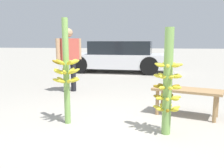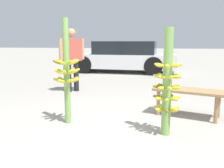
# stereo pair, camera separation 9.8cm
# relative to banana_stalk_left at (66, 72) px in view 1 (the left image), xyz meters

# --- Properties ---
(ground_plane) EXTENTS (80.00, 80.00, 0.00)m
(ground_plane) POSITION_rel_banana_stalk_left_xyz_m (0.77, -0.39, -0.81)
(ground_plane) COLOR #9E998E
(banana_stalk_left) EXTENTS (0.43, 0.43, 1.61)m
(banana_stalk_left) POSITION_rel_banana_stalk_left_xyz_m (0.00, 0.00, 0.00)
(banana_stalk_left) COLOR #7AA851
(banana_stalk_left) RESTS_ON ground_plane
(banana_stalk_center) EXTENTS (0.39, 0.39, 1.45)m
(banana_stalk_center) POSITION_rel_banana_stalk_left_xyz_m (1.49, -0.22, -0.11)
(banana_stalk_center) COLOR #7AA851
(banana_stalk_center) RESTS_ON ground_plane
(vendor_person) EXTENTS (0.56, 0.55, 1.57)m
(vendor_person) POSITION_rel_banana_stalk_left_xyz_m (-0.76, 2.38, 0.12)
(vendor_person) COLOR black
(vendor_person) RESTS_ON ground_plane
(market_bench) EXTENTS (1.22, 0.78, 0.47)m
(market_bench) POSITION_rel_banana_stalk_left_xyz_m (1.88, 0.69, -0.41)
(market_bench) COLOR #99754C
(market_bench) RESTS_ON ground_plane
(parked_car) EXTENTS (4.47, 1.84, 1.26)m
(parked_car) POSITION_rel_banana_stalk_left_xyz_m (-0.10, 6.58, -0.19)
(parked_car) COLOR silver
(parked_car) RESTS_ON ground_plane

